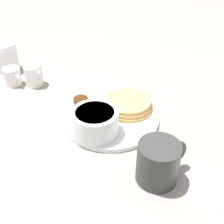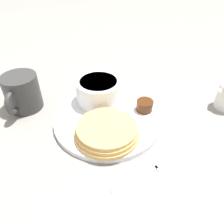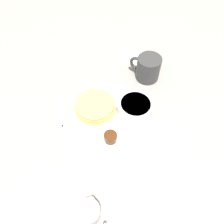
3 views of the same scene
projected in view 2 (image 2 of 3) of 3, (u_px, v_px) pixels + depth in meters
The scene contains 8 objects.
ground_plane at pixel (107, 121), 0.51m from camera, with size 4.00×4.00×0.00m, color gray.
plate at pixel (107, 119), 0.51m from camera, with size 0.25×0.25×0.01m.
pancake_stack at pixel (107, 131), 0.45m from camera, with size 0.13×0.13×0.03m.
bowl at pixel (99, 90), 0.54m from camera, with size 0.11×0.11×0.06m.
syrup_cup at pixel (145, 106), 0.52m from camera, with size 0.04×0.04×0.03m.
butter_ramekin at pixel (102, 91), 0.57m from camera, with size 0.04×0.04×0.04m.
coffee_mug at pixel (22, 93), 0.53m from camera, with size 0.10×0.10×0.09m.
fork at pixel (150, 170), 0.40m from camera, with size 0.02×0.13×0.00m.
Camera 2 is at (-0.32, 0.21, 0.34)m, focal length 35.00 mm.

